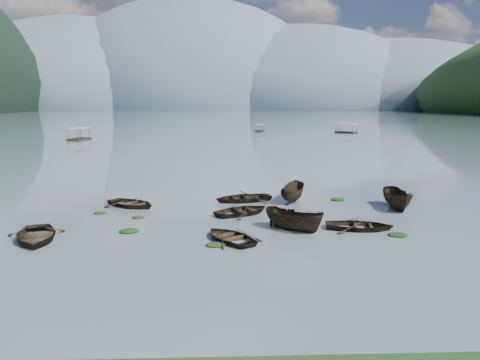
{
  "coord_description": "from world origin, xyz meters",
  "views": [
    {
      "loc": [
        -1.37,
        -24.28,
        7.81
      ],
      "look_at": [
        0.0,
        12.0,
        2.0
      ],
      "focal_mm": 35.0,
      "sensor_mm": 36.0,
      "label": 1
    }
  ],
  "objects_px": {
    "rowboat_3": "(230,240)",
    "pontoon_centre": "(260,131)",
    "rowboat_0": "(36,241)",
    "pontoon_left": "(79,140)"
  },
  "relations": [
    {
      "from": "rowboat_3",
      "to": "pontoon_centre",
      "type": "xyz_separation_m",
      "value": [
        10.94,
        115.65,
        0.0
      ]
    },
    {
      "from": "rowboat_0",
      "to": "rowboat_3",
      "type": "relative_size",
      "value": 1.16
    },
    {
      "from": "rowboat_0",
      "to": "pontoon_centre",
      "type": "height_order",
      "value": "pontoon_centre"
    },
    {
      "from": "rowboat_3",
      "to": "pontoon_centre",
      "type": "relative_size",
      "value": 0.77
    },
    {
      "from": "rowboat_0",
      "to": "pontoon_left",
      "type": "relative_size",
      "value": 0.69
    },
    {
      "from": "rowboat_3",
      "to": "pontoon_centre",
      "type": "height_order",
      "value": "pontoon_centre"
    },
    {
      "from": "rowboat_0",
      "to": "rowboat_3",
      "type": "distance_m",
      "value": 11.35
    },
    {
      "from": "rowboat_0",
      "to": "rowboat_3",
      "type": "xyz_separation_m",
      "value": [
        11.34,
        -0.36,
        0.0
      ]
    },
    {
      "from": "rowboat_0",
      "to": "pontoon_centre",
      "type": "distance_m",
      "value": 117.43
    },
    {
      "from": "pontoon_centre",
      "to": "rowboat_3",
      "type": "bearing_deg",
      "value": -81.45
    }
  ]
}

